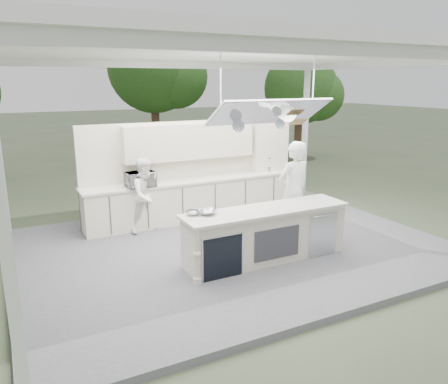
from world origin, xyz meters
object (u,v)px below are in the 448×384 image
demo_island (265,234)px  back_counter (194,199)px  sous_chef (146,195)px  head_chef (293,191)px

demo_island → back_counter: (-0.18, 2.81, 0.00)m
sous_chef → back_counter: bearing=-2.6°
demo_island → back_counter: size_ratio=0.61×
head_chef → back_counter: bearing=-66.1°
demo_island → back_counter: bearing=93.6°
sous_chef → demo_island: bearing=-78.8°
demo_island → head_chef: bearing=31.1°
demo_island → sous_chef: sous_chef is taller
back_counter → sous_chef: (-1.23, -0.35, 0.32)m
head_chef → sous_chef: size_ratio=1.26×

